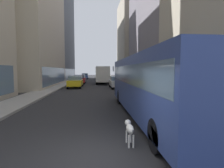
{
  "coord_description": "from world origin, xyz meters",
  "views": [
    {
      "loc": [
        -0.09,
        -4.55,
        2.36
      ],
      "look_at": [
        1.12,
        8.39,
        1.4
      ],
      "focal_mm": 29.2,
      "sensor_mm": 36.0,
      "label": 1
    }
  ],
  "objects_px": {
    "car_yellow_taxi": "(75,82)",
    "car_red_coupe": "(80,79)",
    "pedestrian_in_coat": "(178,90)",
    "dalmatian_dog": "(130,129)",
    "car_silver_sedan": "(117,82)",
    "transit_bus": "(152,82)",
    "car_blue_hatchback": "(85,76)",
    "box_truck": "(102,74)"
  },
  "relations": [
    {
      "from": "transit_bus",
      "to": "car_silver_sedan",
      "type": "height_order",
      "value": "transit_bus"
    },
    {
      "from": "car_blue_hatchback",
      "to": "dalmatian_dog",
      "type": "height_order",
      "value": "car_blue_hatchback"
    },
    {
      "from": "transit_bus",
      "to": "car_silver_sedan",
      "type": "relative_size",
      "value": 2.4
    },
    {
      "from": "car_silver_sedan",
      "to": "dalmatian_dog",
      "type": "height_order",
      "value": "car_silver_sedan"
    },
    {
      "from": "car_yellow_taxi",
      "to": "dalmatian_dog",
      "type": "height_order",
      "value": "car_yellow_taxi"
    },
    {
      "from": "car_yellow_taxi",
      "to": "car_red_coupe",
      "type": "distance_m",
      "value": 7.28
    },
    {
      "from": "car_blue_hatchback",
      "to": "car_silver_sedan",
      "type": "height_order",
      "value": "same"
    },
    {
      "from": "car_yellow_taxi",
      "to": "car_red_coupe",
      "type": "bearing_deg",
      "value": 90.0
    },
    {
      "from": "transit_bus",
      "to": "car_yellow_taxi",
      "type": "xyz_separation_m",
      "value": [
        -5.6,
        16.5,
        -0.95
      ]
    },
    {
      "from": "transit_bus",
      "to": "dalmatian_dog",
      "type": "xyz_separation_m",
      "value": [
        -1.8,
        -3.48,
        -1.26
      ]
    },
    {
      "from": "car_yellow_taxi",
      "to": "box_truck",
      "type": "xyz_separation_m",
      "value": [
        4.0,
        7.32,
        0.84
      ]
    },
    {
      "from": "transit_bus",
      "to": "dalmatian_dog",
      "type": "relative_size",
      "value": 11.98
    },
    {
      "from": "box_truck",
      "to": "transit_bus",
      "type": "bearing_deg",
      "value": -86.16
    },
    {
      "from": "car_yellow_taxi",
      "to": "transit_bus",
      "type": "bearing_deg",
      "value": -71.26
    },
    {
      "from": "car_yellow_taxi",
      "to": "car_silver_sedan",
      "type": "relative_size",
      "value": 0.97
    },
    {
      "from": "transit_bus",
      "to": "car_blue_hatchback",
      "type": "relative_size",
      "value": 2.87
    },
    {
      "from": "pedestrian_in_coat",
      "to": "car_yellow_taxi",
      "type": "bearing_deg",
      "value": 122.06
    },
    {
      "from": "car_blue_hatchback",
      "to": "car_red_coupe",
      "type": "relative_size",
      "value": 0.99
    },
    {
      "from": "transit_bus",
      "to": "car_yellow_taxi",
      "type": "height_order",
      "value": "transit_bus"
    },
    {
      "from": "car_blue_hatchback",
      "to": "car_yellow_taxi",
      "type": "distance_m",
      "value": 24.43
    },
    {
      "from": "dalmatian_dog",
      "to": "pedestrian_in_coat",
      "type": "relative_size",
      "value": 0.57
    },
    {
      "from": "car_yellow_taxi",
      "to": "pedestrian_in_coat",
      "type": "height_order",
      "value": "pedestrian_in_coat"
    },
    {
      "from": "car_red_coupe",
      "to": "box_truck",
      "type": "distance_m",
      "value": 4.09
    },
    {
      "from": "box_truck",
      "to": "car_red_coupe",
      "type": "bearing_deg",
      "value": -179.48
    },
    {
      "from": "transit_bus",
      "to": "car_silver_sedan",
      "type": "bearing_deg",
      "value": 90.0
    },
    {
      "from": "box_truck",
      "to": "dalmatian_dog",
      "type": "distance_m",
      "value": 27.33
    },
    {
      "from": "car_red_coupe",
      "to": "pedestrian_in_coat",
      "type": "distance_m",
      "value": 22.41
    },
    {
      "from": "car_silver_sedan",
      "to": "pedestrian_in_coat",
      "type": "relative_size",
      "value": 2.84
    },
    {
      "from": "box_truck",
      "to": "pedestrian_in_coat",
      "type": "xyz_separation_m",
      "value": [
        4.44,
        -20.8,
        -0.66
      ]
    },
    {
      "from": "dalmatian_dog",
      "to": "pedestrian_in_coat",
      "type": "height_order",
      "value": "pedestrian_in_coat"
    },
    {
      "from": "transit_bus",
      "to": "car_yellow_taxi",
      "type": "relative_size",
      "value": 2.48
    },
    {
      "from": "car_blue_hatchback",
      "to": "car_silver_sedan",
      "type": "distance_m",
      "value": 26.31
    },
    {
      "from": "box_truck",
      "to": "dalmatian_dog",
      "type": "bearing_deg",
      "value": -90.43
    },
    {
      "from": "car_silver_sedan",
      "to": "car_yellow_taxi",
      "type": "bearing_deg",
      "value": 167.14
    },
    {
      "from": "pedestrian_in_coat",
      "to": "car_silver_sedan",
      "type": "bearing_deg",
      "value": 103.1
    },
    {
      "from": "car_red_coupe",
      "to": "box_truck",
      "type": "xyz_separation_m",
      "value": [
        4.0,
        0.04,
        0.85
      ]
    },
    {
      "from": "transit_bus",
      "to": "car_red_coupe",
      "type": "height_order",
      "value": "transit_bus"
    },
    {
      "from": "car_silver_sedan",
      "to": "dalmatian_dog",
      "type": "distance_m",
      "value": 18.8
    },
    {
      "from": "car_blue_hatchback",
      "to": "car_red_coupe",
      "type": "distance_m",
      "value": 17.15
    },
    {
      "from": "transit_bus",
      "to": "box_truck",
      "type": "distance_m",
      "value": 23.88
    },
    {
      "from": "dalmatian_dog",
      "to": "box_truck",
      "type": "bearing_deg",
      "value": 89.57
    },
    {
      "from": "car_silver_sedan",
      "to": "dalmatian_dog",
      "type": "bearing_deg",
      "value": -95.5
    }
  ]
}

